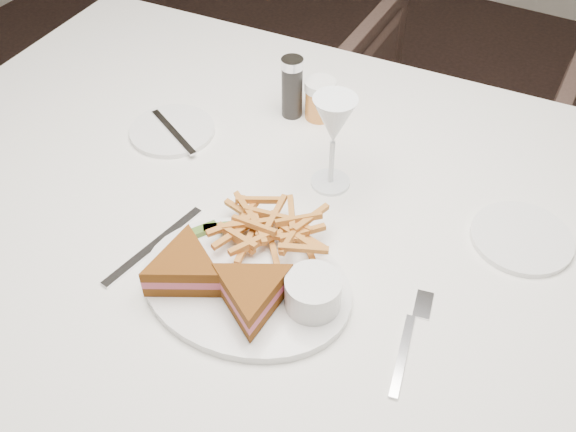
# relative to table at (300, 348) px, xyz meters

# --- Properties ---
(table) EXTENTS (1.64, 1.15, 0.75)m
(table) POSITION_rel_table_xyz_m (0.00, 0.00, 0.00)
(table) COLOR white
(table) RESTS_ON ground
(chair_far) EXTENTS (0.65, 0.61, 0.65)m
(chair_far) POSITION_rel_table_xyz_m (-0.01, 0.97, -0.05)
(chair_far) COLOR #433029
(chair_far) RESTS_ON ground
(table_setting) EXTENTS (0.81, 0.62, 0.18)m
(table_setting) POSITION_rel_table_xyz_m (-0.01, -0.07, 0.41)
(table_setting) COLOR white
(table_setting) RESTS_ON table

